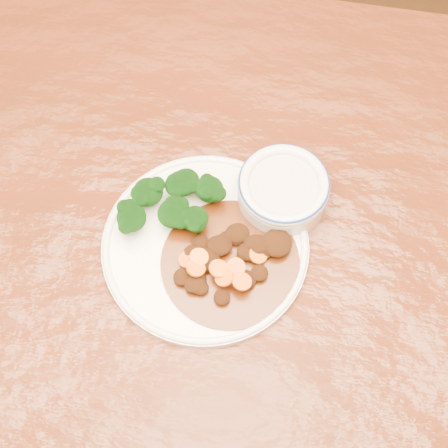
{
  "coord_description": "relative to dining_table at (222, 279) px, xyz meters",
  "views": [
    {
      "loc": [
        0.02,
        -0.3,
        1.46
      ],
      "look_at": [
        0.0,
        0.03,
        0.77
      ],
      "focal_mm": 50.0,
      "sensor_mm": 36.0,
      "label": 1
    }
  ],
  "objects": [
    {
      "name": "dinner_plate",
      "position": [
        -0.02,
        0.01,
        0.09
      ],
      "size": [
        0.26,
        0.26,
        0.02
      ],
      "rotation": [
        0.0,
        0.0,
        -0.03
      ],
      "color": "white",
      "rests_on": "dining_table"
    },
    {
      "name": "mince_stew",
      "position": [
        0.01,
        -0.01,
        0.1
      ],
      "size": [
        0.17,
        0.17,
        0.03
      ],
      "color": "#4B2008",
      "rests_on": "dinner_plate"
    },
    {
      "name": "ground",
      "position": [
        0.0,
        0.0,
        -0.67
      ],
      "size": [
        4.0,
        4.0,
        0.0
      ],
      "primitive_type": "plane",
      "color": "#452611",
      "rests_on": "ground"
    },
    {
      "name": "broccoli_florets",
      "position": [
        -0.06,
        0.05,
        0.12
      ],
      "size": [
        0.13,
        0.09,
        0.04
      ],
      "color": "#5E8444",
      "rests_on": "dinner_plate"
    },
    {
      "name": "dip_bowl",
      "position": [
        0.07,
        0.08,
        0.11
      ],
      "size": [
        0.11,
        0.11,
        0.05
      ],
      "rotation": [
        0.0,
        0.0,
        -0.13
      ],
      "color": "silver",
      "rests_on": "dining_table"
    },
    {
      "name": "dining_table",
      "position": [
        0.0,
        0.0,
        0.0
      ],
      "size": [
        1.59,
        1.06,
        0.75
      ],
      "rotation": [
        0.0,
        0.0,
        -0.11
      ],
      "color": "#55200F",
      "rests_on": "ground"
    }
  ]
}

